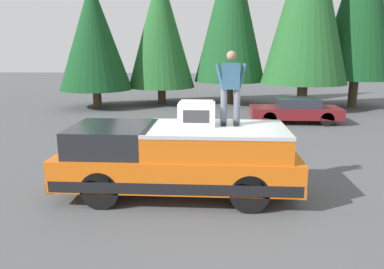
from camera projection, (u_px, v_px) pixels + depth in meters
The scene contains 8 objects.
ground_plane at pixel (205, 194), 8.89m from camera, with size 90.00×90.00×0.00m, color #4C4F51.
pickup_truck at pixel (178, 159), 8.67m from camera, with size 2.01×5.54×1.65m.
compressor_unit at pixel (197, 113), 8.58m from camera, with size 0.65×0.84×0.56m.
person_on_truck_bed at pixel (231, 86), 8.44m from camera, with size 0.29×0.72×1.69m.
parked_car_maroon at pixel (296, 110), 17.30m from camera, with size 1.64×4.10×1.16m.
conifer_center_left at pixel (231, 9), 22.28m from camera, with size 4.35×4.35×10.05m.
conifer_center_right at pixel (161, 29), 22.45m from camera, with size 4.10×4.10×8.12m.
conifer_right at pixel (94, 36), 21.03m from camera, with size 4.13×4.13×7.15m.
Camera 1 is at (-8.35, -0.19, 3.38)m, focal length 34.78 mm.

